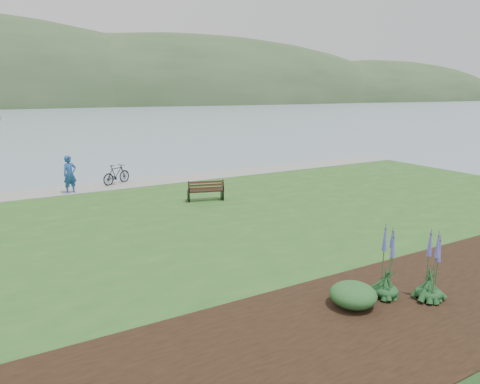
# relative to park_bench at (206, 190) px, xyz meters

# --- Properties ---
(ground) EXTENTS (600.00, 600.00, 0.00)m
(ground) POSITION_rel_park_bench_xyz_m (-0.15, -1.56, -0.90)
(ground) COLOR gray
(ground) RESTS_ON ground
(lawn) EXTENTS (34.00, 20.00, 0.40)m
(lawn) POSITION_rel_park_bench_xyz_m (-0.15, -3.56, -0.70)
(lawn) COLOR #27541D
(lawn) RESTS_ON ground
(shoreline_path) EXTENTS (34.00, 2.20, 0.03)m
(shoreline_path) POSITION_rel_park_bench_xyz_m (-0.15, 5.34, -0.48)
(shoreline_path) COLOR gray
(shoreline_path) RESTS_ON lawn
(far_hillside) EXTENTS (580.00, 80.00, 38.00)m
(far_hillside) POSITION_rel_park_bench_xyz_m (19.85, 168.44, -0.90)
(far_hillside) COLOR #304A29
(far_hillside) RESTS_ON ground
(park_bench) EXTENTS (1.73, 1.09, 1.00)m
(park_bench) POSITION_rel_park_bench_xyz_m (0.00, 0.00, 0.00)
(park_bench) COLOR black
(park_bench) RESTS_ON lawn
(person) EXTENTS (0.94, 0.79, 2.20)m
(person) POSITION_rel_park_bench_xyz_m (-5.12, 4.59, 0.60)
(person) COLOR #1E478C
(person) RESTS_ON lawn
(bicycle_b) EXTENTS (1.29, 1.83, 1.08)m
(bicycle_b) POSITION_rel_park_bench_xyz_m (-2.64, 5.64, 0.04)
(bicycle_b) COLOR black
(bicycle_b) RESTS_ON lawn
(echium_4) EXTENTS (0.62, 0.62, 2.12)m
(echium_4) POSITION_rel_park_bench_xyz_m (-0.29, -10.74, 0.34)
(echium_4) COLOR #163C1D
(echium_4) RESTS_ON garden_bed
(echium_5) EXTENTS (0.62, 0.62, 1.89)m
(echium_5) POSITION_rel_park_bench_xyz_m (0.51, -11.34, 0.24)
(echium_5) COLOR #163C1D
(echium_5) RESTS_ON garden_bed
(shrub_0) EXTENTS (1.08, 1.08, 0.54)m
(shrub_0) POSITION_rel_park_bench_xyz_m (-1.29, -10.70, -0.19)
(shrub_0) COLOR #1E4C21
(shrub_0) RESTS_ON garden_bed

